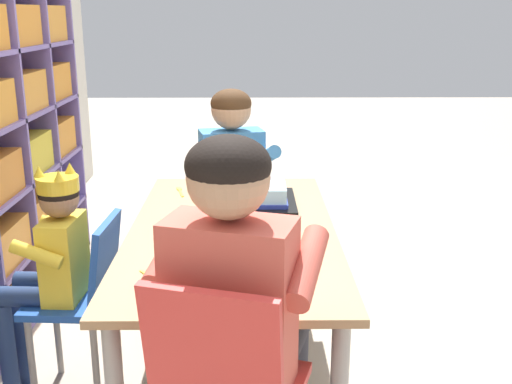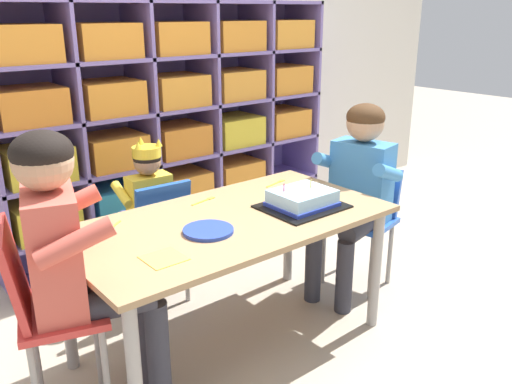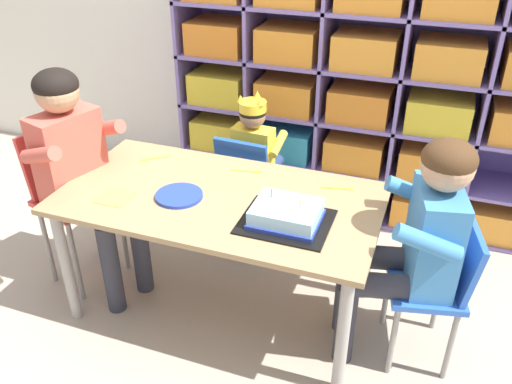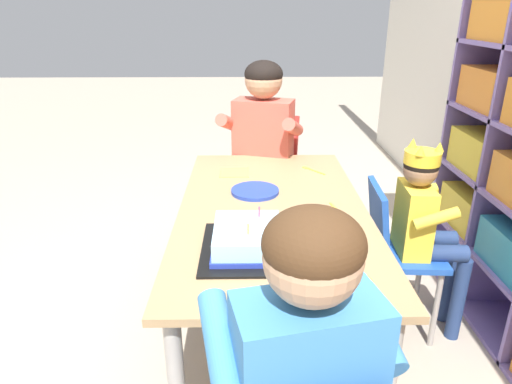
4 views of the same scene
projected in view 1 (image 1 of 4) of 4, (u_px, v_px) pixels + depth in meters
name	position (u px, v px, depth m)	size (l,w,h in m)	color
ground	(234.00, 381.00, 2.36)	(16.00, 16.00, 0.00)	tan
activity_table	(233.00, 248.00, 2.21)	(1.35, 0.72, 0.61)	#A37F56
classroom_chair_blue	(85.00, 293.00, 2.18)	(0.32, 0.32, 0.67)	#1E4CA8
child_with_crown	(51.00, 256.00, 2.15)	(0.30, 0.31, 0.85)	yellow
adult_helper_seated	(238.00, 293.00, 1.53)	(0.48, 0.46, 1.09)	#D15647
classroom_chair_guest_side	(230.00, 208.00, 3.13)	(0.37, 0.40, 0.64)	blue
guest_at_table_side	(234.00, 172.00, 2.97)	(0.47, 0.45, 1.00)	#3D7FBC
birthday_cake_on_tray	(259.00, 193.00, 2.49)	(0.35, 0.29, 0.12)	black
paper_plate_stack	(251.00, 242.00, 2.04)	(0.20, 0.20, 0.01)	#233DA3
paper_napkin_square	(284.00, 275.00, 1.80)	(0.14, 0.14, 0.00)	#F4DB4C
fork_at_table_front_edge	(155.00, 279.00, 1.77)	(0.12, 0.10, 0.00)	yellow
fork_near_child_seat	(180.00, 191.00, 2.63)	(0.14, 0.05, 0.00)	yellow
fork_by_napkin	(164.00, 225.00, 2.22)	(0.14, 0.04, 0.00)	yellow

